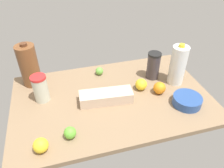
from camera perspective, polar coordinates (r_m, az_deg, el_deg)
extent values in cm
cube|color=#886D50|center=(136.03, 0.00, -3.87)|extent=(120.00, 76.00, 3.00)
cube|color=beige|center=(129.88, -1.56, -3.38)|extent=(32.14, 13.17, 6.80)
cylinder|color=white|center=(146.21, 16.80, 4.69)|extent=(10.30, 10.30, 26.16)
cylinder|color=yellow|center=(139.60, 17.82, 9.53)|extent=(3.60, 3.60, 1.80)
cylinder|color=#3E373C|center=(149.66, 10.72, 4.52)|extent=(8.56, 8.56, 17.33)
cylinder|color=black|center=(144.94, 11.14, 7.64)|extent=(8.81, 8.81, 1.40)
cylinder|color=#294A8E|center=(135.80, 19.01, -4.10)|extent=(16.79, 16.79, 5.37)
cylinder|color=brown|center=(148.10, -20.87, 4.53)|extent=(11.88, 11.88, 27.59)
cylinder|color=#59331E|center=(141.35, -22.17, 9.53)|extent=(4.16, 4.16, 1.80)
cylinder|color=beige|center=(135.06, -18.11, -1.33)|extent=(8.69, 8.69, 15.55)
cylinder|color=red|center=(130.22, -18.81, 1.59)|extent=(8.95, 8.95, 1.40)
sphere|color=yellow|center=(140.09, 7.62, -0.10)|extent=(7.48, 7.48, 7.48)
sphere|color=orange|center=(139.01, 12.31, -1.00)|extent=(7.67, 7.67, 7.67)
sphere|color=#6AB241|center=(153.42, -3.33, 3.38)|extent=(5.35, 5.35, 5.35)
sphere|color=yellow|center=(110.57, -18.13, -14.99)|extent=(7.28, 7.28, 7.28)
sphere|color=#63B436|center=(112.77, -10.91, -12.40)|extent=(6.24, 6.24, 6.24)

